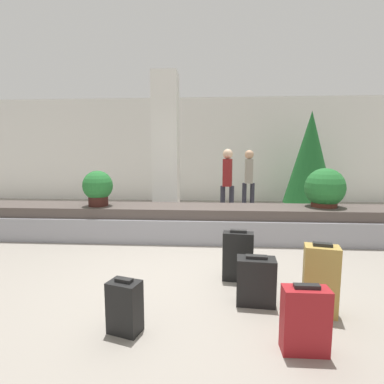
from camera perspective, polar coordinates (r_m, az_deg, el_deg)
name	(u,v)px	position (r m, az deg, el deg)	size (l,w,h in m)	color
ground_plane	(182,280)	(3.74, -1.90, -16.34)	(18.00, 18.00, 0.00)	gray
back_wall	(201,150)	(9.48, 1.72, 8.00)	(18.00, 0.06, 3.20)	silver
carousel	(192,223)	(5.36, 0.00, -5.86)	(8.43, 0.95, 0.58)	gray
pillar	(166,149)	(6.59, -4.98, 8.22)	(0.54, 0.54, 3.20)	silver
suitcase_0	(125,307)	(2.75, -12.69, -20.51)	(0.31, 0.25, 0.47)	black
suitcase_1	(305,320)	(2.60, 20.73, -21.85)	(0.34, 0.16, 0.54)	maroon
suitcase_2	(321,280)	(3.14, 23.29, -15.15)	(0.34, 0.25, 0.69)	#A3843D
suitcase_3	(256,281)	(3.18, 12.07, -16.22)	(0.40, 0.25, 0.50)	black
suitcase_4	(238,256)	(3.67, 8.73, -11.98)	(0.37, 0.20, 0.61)	black
potted_plant_0	(325,189)	(5.67, 23.98, 0.55)	(0.68, 0.68, 0.68)	#4C2319
potted_plant_1	(98,188)	(5.52, -17.50, 0.80)	(0.52, 0.52, 0.62)	#381914
traveler_0	(227,178)	(6.80, 6.76, 2.65)	(0.31, 0.35, 1.60)	#282833
traveler_1	(249,176)	(7.63, 10.75, 2.99)	(0.31, 0.33, 1.58)	#282833
decorated_tree	(310,158)	(8.53, 21.55, 6.11)	(1.31, 1.31, 2.59)	#4C331E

